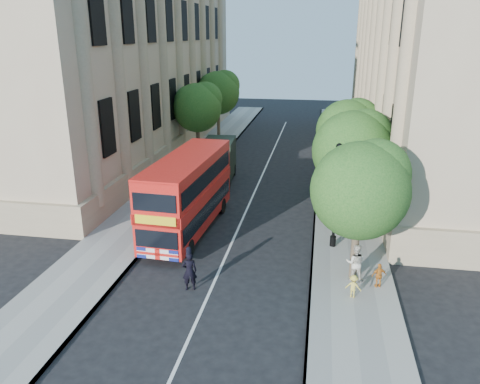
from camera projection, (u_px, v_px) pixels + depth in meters
The scene contains 17 objects.
ground at pixel (204, 304), 18.27m from camera, with size 120.00×120.00×0.00m, color black.
pavement_right at pixel (345, 218), 26.64m from camera, with size 3.50×80.00×0.12m, color gray.
pavement_left at pixel (153, 206), 28.51m from camera, with size 3.50×80.00×0.12m, color gray.
building_right at pixel (455, 47), 35.49m from camera, with size 12.00×38.00×18.00m, color tan.
building_left at pixel (113, 46), 39.99m from camera, with size 12.00×38.00×18.00m, color tan.
tree_right_near at pixel (361, 185), 18.78m from camera, with size 4.00×4.00×6.08m.
tree_right_mid at pixel (354, 147), 24.31m from camera, with size 4.20×4.20×6.37m.
tree_right_far at pixel (348, 127), 29.94m from camera, with size 4.00×4.00×6.15m.
tree_left_far at pixel (198, 105), 38.35m from camera, with size 4.00×4.00×6.30m.
tree_left_back at pixel (219, 90), 45.72m from camera, with size 4.20×4.20×6.65m.
lamp_post at pixel (336, 200), 22.24m from camera, with size 0.32×0.32×5.16m.
double_decker_bus at pixel (188, 192), 24.37m from camera, with size 2.78×8.76×3.99m.
box_van at pixel (218, 163), 32.77m from camera, with size 2.41×5.20×2.90m.
police_constable at pixel (190, 271), 19.07m from camera, with size 0.61×0.40×1.67m, color black.
woman_pedestrian at pixel (355, 263), 19.56m from camera, with size 0.79×0.62×1.63m, color beige.
child_a at pixel (379, 275), 19.12m from camera, with size 0.62×0.26×1.06m, color orange.
child_b at pixel (353, 286), 18.40m from camera, with size 0.62×0.35×0.96m, color gold.
Camera 1 is at (4.11, -15.40, 10.06)m, focal length 35.00 mm.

